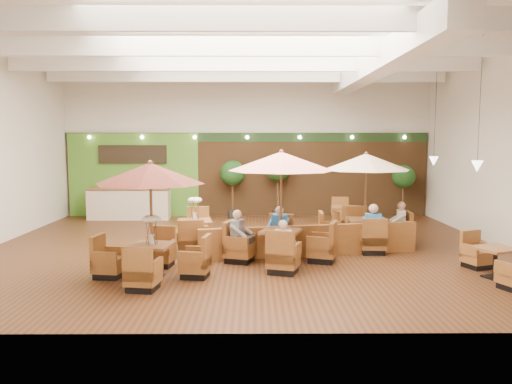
{
  "coord_description": "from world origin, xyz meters",
  "views": [
    {
      "loc": [
        0.21,
        -13.37,
        2.96
      ],
      "look_at": [
        0.3,
        0.5,
        1.5
      ],
      "focal_mm": 35.0,
      "sensor_mm": 36.0,
      "label": 1
    }
  ],
  "objects_px": {
    "table_3": "(195,230)",
    "topiary_1": "(278,170)",
    "diner_4": "(399,219)",
    "diner_1": "(279,225)",
    "booth_divider": "(311,241)",
    "table_4": "(495,263)",
    "table_5": "(345,218)",
    "table_0": "(151,198)",
    "table_1": "(281,186)",
    "diner_3": "(373,224)",
    "diner_0": "(283,240)",
    "topiary_0": "(233,175)",
    "diner_2": "(239,231)",
    "table_2": "(366,182)",
    "topiary_2": "(403,179)",
    "service_counter": "(129,204)"
  },
  "relations": [
    {
      "from": "diner_0",
      "to": "table_1",
      "type": "bearing_deg",
      "value": 108.2
    },
    {
      "from": "table_5",
      "to": "diner_1",
      "type": "height_order",
      "value": "diner_1"
    },
    {
      "from": "table_5",
      "to": "diner_3",
      "type": "relative_size",
      "value": 2.94
    },
    {
      "from": "topiary_1",
      "to": "diner_2",
      "type": "height_order",
      "value": "topiary_1"
    },
    {
      "from": "service_counter",
      "to": "topiary_1",
      "type": "xyz_separation_m",
      "value": [
        5.55,
        0.2,
        1.24
      ]
    },
    {
      "from": "topiary_0",
      "to": "diner_2",
      "type": "distance_m",
      "value": 6.88
    },
    {
      "from": "table_5",
      "to": "topiary_1",
      "type": "height_order",
      "value": "topiary_1"
    },
    {
      "from": "table_2",
      "to": "topiary_1",
      "type": "bearing_deg",
      "value": 116.86
    },
    {
      "from": "table_4",
      "to": "diner_1",
      "type": "height_order",
      "value": "diner_1"
    },
    {
      "from": "booth_divider",
      "to": "topiary_0",
      "type": "height_order",
      "value": "topiary_0"
    },
    {
      "from": "booth_divider",
      "to": "table_4",
      "type": "relative_size",
      "value": 2.38
    },
    {
      "from": "topiary_0",
      "to": "service_counter",
      "type": "bearing_deg",
      "value": -177.03
    },
    {
      "from": "table_0",
      "to": "topiary_0",
      "type": "distance_m",
      "value": 8.27
    },
    {
      "from": "service_counter",
      "to": "table_1",
      "type": "relative_size",
      "value": 1.06
    },
    {
      "from": "table_2",
      "to": "diner_0",
      "type": "xyz_separation_m",
      "value": [
        -2.45,
        -2.85,
        -1.06
      ]
    },
    {
      "from": "table_0",
      "to": "table_1",
      "type": "xyz_separation_m",
      "value": [
        2.84,
        1.33,
        0.13
      ]
    },
    {
      "from": "table_0",
      "to": "table_1",
      "type": "bearing_deg",
      "value": 33.89
    },
    {
      "from": "table_2",
      "to": "topiary_2",
      "type": "bearing_deg",
      "value": 65.83
    },
    {
      "from": "booth_divider",
      "to": "topiary_2",
      "type": "xyz_separation_m",
      "value": [
        4.2,
        6.18,
        1.1
      ]
    },
    {
      "from": "table_4",
      "to": "diner_3",
      "type": "distance_m",
      "value": 3.15
    },
    {
      "from": "table_1",
      "to": "diner_0",
      "type": "distance_m",
      "value": 1.49
    },
    {
      "from": "diner_4",
      "to": "diner_1",
      "type": "bearing_deg",
      "value": 116.07
    },
    {
      "from": "table_5",
      "to": "diner_1",
      "type": "xyz_separation_m",
      "value": [
        -2.43,
        -3.71,
        0.4
      ]
    },
    {
      "from": "table_1",
      "to": "diner_3",
      "type": "xyz_separation_m",
      "value": [
        2.45,
        0.89,
        -1.07
      ]
    },
    {
      "from": "diner_0",
      "to": "table_3",
      "type": "bearing_deg",
      "value": 149.79
    },
    {
      "from": "diner_4",
      "to": "topiary_0",
      "type": "bearing_deg",
      "value": 56.26
    },
    {
      "from": "table_2",
      "to": "table_3",
      "type": "xyz_separation_m",
      "value": [
        -4.7,
        -0.32,
        -1.29
      ]
    },
    {
      "from": "topiary_2",
      "to": "diner_0",
      "type": "bearing_deg",
      "value": -122.63
    },
    {
      "from": "topiary_0",
      "to": "diner_3",
      "type": "bearing_deg",
      "value": -56.76
    },
    {
      "from": "table_1",
      "to": "diner_2",
      "type": "relative_size",
      "value": 3.44
    },
    {
      "from": "table_5",
      "to": "topiary_2",
      "type": "distance_m",
      "value": 3.52
    },
    {
      "from": "topiary_0",
      "to": "table_0",
      "type": "bearing_deg",
      "value": -99.83
    },
    {
      "from": "table_4",
      "to": "diner_2",
      "type": "xyz_separation_m",
      "value": [
        -5.51,
        1.44,
        0.44
      ]
    },
    {
      "from": "topiary_0",
      "to": "diner_2",
      "type": "bearing_deg",
      "value": -86.37
    },
    {
      "from": "diner_3",
      "to": "diner_4",
      "type": "bearing_deg",
      "value": 57.52
    },
    {
      "from": "table_5",
      "to": "diner_3",
      "type": "bearing_deg",
      "value": -82.45
    },
    {
      "from": "table_5",
      "to": "diner_4",
      "type": "bearing_deg",
      "value": -63.75
    },
    {
      "from": "table_0",
      "to": "diner_1",
      "type": "relative_size",
      "value": 3.29
    },
    {
      "from": "table_1",
      "to": "diner_4",
      "type": "height_order",
      "value": "table_1"
    },
    {
      "from": "booth_divider",
      "to": "diner_2",
      "type": "xyz_separation_m",
      "value": [
        -1.8,
        -0.63,
        0.37
      ]
    },
    {
      "from": "diner_3",
      "to": "table_1",
      "type": "bearing_deg",
      "value": -147.41
    },
    {
      "from": "booth_divider",
      "to": "topiary_2",
      "type": "bearing_deg",
      "value": 44.32
    },
    {
      "from": "table_5",
      "to": "diner_3",
      "type": "xyz_separation_m",
      "value": [
        0.02,
        -3.81,
        0.43
      ]
    },
    {
      "from": "table_3",
      "to": "diner_0",
      "type": "xyz_separation_m",
      "value": [
        2.25,
        -2.54,
        0.24
      ]
    },
    {
      "from": "topiary_2",
      "to": "diner_3",
      "type": "xyz_separation_m",
      "value": [
        -2.55,
        -5.92,
        -0.72
      ]
    },
    {
      "from": "table_3",
      "to": "topiary_1",
      "type": "xyz_separation_m",
      "value": [
        2.52,
        5.27,
        1.32
      ]
    },
    {
      "from": "service_counter",
      "to": "table_4",
      "type": "bearing_deg",
      "value": -39.42
    },
    {
      "from": "topiary_1",
      "to": "diner_4",
      "type": "bearing_deg",
      "value": -57.61
    },
    {
      "from": "table_4",
      "to": "table_5",
      "type": "height_order",
      "value": "table_5"
    },
    {
      "from": "diner_2",
      "to": "diner_4",
      "type": "height_order",
      "value": "diner_2"
    }
  ]
}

